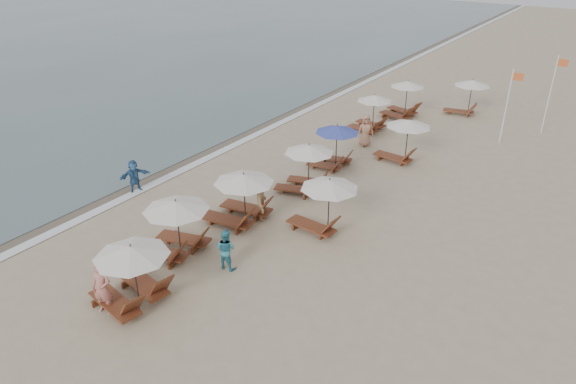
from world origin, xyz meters
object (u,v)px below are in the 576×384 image
Objects in this scene: lounger_station_6 at (402,101)px; lounger_station_2 at (239,198)px; waterline_walker at (134,176)px; inland_station_2 at (467,93)px; lounger_station_5 at (370,113)px; inland_station_1 at (402,136)px; beachgoer_mid_b at (263,199)px; beachgoer_near at (102,288)px; lounger_station_0 at (130,275)px; lounger_station_3 at (305,167)px; flag_pole_near at (508,103)px; beachgoer_mid_a at (226,249)px; lounger_station_1 at (173,227)px; inland_station_0 at (321,201)px; beachgoer_far_b at (366,131)px; lounger_station_4 at (333,145)px.

lounger_station_2 is at bearing -90.40° from lounger_station_6.
inland_station_2 is at bearing -2.45° from waterline_walker.
lounger_station_5 is 4.69m from inland_station_1.
lounger_station_5 is 1.32× the size of beachgoer_mid_b.
lounger_station_0 is at bearing 46.36° from beachgoer_near.
lounger_station_6 is at bearing -30.33° from beachgoer_mid_b.
lounger_station_3 is 0.61× the size of flag_pole_near.
beachgoer_mid_a is (-1.24, -12.10, -0.61)m from inland_station_1.
lounger_station_5 is at bearing -27.09° from beachgoer_mid_b.
inland_station_1 is at bearing 72.67° from lounger_station_2.
beachgoer_near is 4.21m from beachgoer_mid_a.
beachgoer_mid_b is at bearing -80.88° from beachgoer_mid_a.
flag_pole_near is at bearing 68.99° from lounger_station_1.
waterline_walker is at bearing -145.52° from lounger_station_3.
lounger_station_6 is at bearing 92.60° from lounger_station_3.
inland_station_0 is 17.52m from inland_station_2.
flag_pole_near is (4.82, 17.69, 1.55)m from beachgoer_mid_a.
beachgoer_mid_b is at bearing 66.73° from beachgoer_near.
inland_station_0 is at bearing -47.44° from lounger_station_3.
inland_station_1 is 0.66× the size of flag_pole_near.
lounger_station_0 is 9.73m from lounger_station_3.
beachgoer_far_b is at bearing -7.06° from waterline_walker.
beachgoer_mid_a is (1.57, 3.90, -0.15)m from beachgoer_near.
lounger_station_6 is 22.62m from beachgoer_near.
beachgoer_mid_a is at bearing -84.95° from waterline_walker.
lounger_station_5 is at bearing -161.49° from flag_pole_near.
lounger_station_1 reaches higher than beachgoer_mid_b.
lounger_station_4 is 1.60× the size of beachgoer_mid_a.
waterline_walker is at bearing -131.00° from inland_station_1.
lounger_station_6 is 1.47× the size of beachgoer_far_b.
lounger_station_0 is at bearing -87.24° from lounger_station_5.
beachgoer_far_b is at bearing 87.41° from lounger_station_2.
lounger_station_2 reaches higher than beachgoer_near.
inland_station_1 is 12.18m from beachgoer_mid_a.
lounger_station_0 is 18.52m from lounger_station_5.
lounger_station_0 is 1.57× the size of beachgoer_far_b.
lounger_station_2 is 0.69× the size of flag_pole_near.
inland_station_0 is (3.01, -14.79, 0.28)m from lounger_station_6.
inland_station_0 reaches higher than lounger_station_5.
waterline_walker is at bearing -174.79° from lounger_station_2.
lounger_station_4 reaches higher than lounger_station_0.
lounger_station_3 is 1.43× the size of beachgoer_far_b.
inland_station_0 is (3.57, 4.29, 0.24)m from lounger_station_1.
waterline_walker is at bearing 68.07° from beachgoer_mid_b.
beachgoer_mid_b is (0.57, -15.26, -0.15)m from lounger_station_6.
lounger_station_1 is at bearing -91.69° from lounger_station_6.
lounger_station_0 reaches higher than beachgoer_near.
lounger_station_4 is (0.85, 9.96, 0.06)m from lounger_station_1.
lounger_station_2 is at bearing -62.32° from waterline_walker.
lounger_station_6 is at bearing 170.87° from flag_pole_near.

